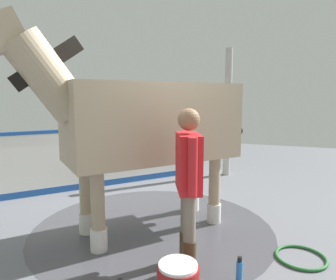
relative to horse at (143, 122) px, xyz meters
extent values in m
cube|color=slate|center=(-0.02, 0.27, -1.47)|extent=(16.00, 16.00, 0.02)
cylinder|color=#4C4C54|center=(0.08, 0.10, -1.46)|extent=(3.25, 3.25, 0.00)
cube|color=white|center=(-1.64, 1.55, -0.90)|extent=(2.98, 3.51, 1.12)
cube|color=#1E4C99|center=(-1.64, 1.55, -0.31)|extent=(3.00, 3.53, 0.06)
cube|color=#1E4C99|center=(-1.64, 1.55, -1.40)|extent=(2.99, 3.52, 0.12)
cylinder|color=#B7B2A8|center=(0.52, 3.34, -0.04)|extent=(0.16, 0.16, 2.84)
cube|color=tan|center=(0.08, 0.10, 0.00)|extent=(2.17, 2.32, 0.99)
cylinder|color=tan|center=(-0.25, -0.72, -0.98)|extent=(0.16, 0.16, 0.97)
cylinder|color=silver|center=(-0.25, -0.72, -1.33)|extent=(0.20, 0.20, 0.27)
cylinder|color=tan|center=(-0.66, -0.37, -0.98)|extent=(0.16, 0.16, 0.97)
cylinder|color=silver|center=(-0.66, -0.37, -1.33)|extent=(0.20, 0.20, 0.27)
cylinder|color=tan|center=(0.83, 0.56, -0.98)|extent=(0.16, 0.16, 0.97)
cylinder|color=silver|center=(0.83, 0.56, -1.33)|extent=(0.20, 0.20, 0.27)
cylinder|color=tan|center=(0.42, 0.91, -0.98)|extent=(0.16, 0.16, 0.97)
cylinder|color=silver|center=(0.42, 0.91, -1.33)|extent=(0.20, 0.20, 0.27)
cylinder|color=tan|center=(-0.73, -0.86, 0.53)|extent=(0.92, 0.98, 1.02)
cube|color=black|center=(-0.73, -0.86, 0.68)|extent=(0.56, 0.65, 0.63)
cylinder|color=black|center=(0.86, 1.02, -0.10)|extent=(0.54, 0.61, 0.35)
cylinder|color=#47331E|center=(0.77, -0.56, -1.30)|extent=(0.15, 0.15, 0.33)
cylinder|color=slate|center=(0.77, -0.56, -0.88)|extent=(0.13, 0.13, 0.50)
cylinder|color=#47331E|center=(0.86, -0.76, -1.30)|extent=(0.15, 0.15, 0.33)
cylinder|color=slate|center=(0.86, -0.76, -0.88)|extent=(0.13, 0.13, 0.50)
cube|color=red|center=(0.81, -0.66, -0.34)|extent=(0.40, 0.53, 0.59)
cylinder|color=red|center=(0.69, -0.39, -0.33)|extent=(0.09, 0.09, 0.56)
cylinder|color=red|center=(0.93, -0.93, -0.33)|extent=(0.09, 0.09, 0.56)
sphere|color=#936B4C|center=(0.81, -0.66, 0.09)|extent=(0.22, 0.22, 0.22)
cylinder|color=white|center=(0.91, -1.26, -1.11)|extent=(0.34, 0.34, 0.03)
cylinder|color=blue|center=(1.37, -0.77, -1.36)|extent=(0.06, 0.06, 0.21)
cylinder|color=black|center=(1.37, -0.77, -1.23)|extent=(0.04, 0.04, 0.05)
torus|color=#267233|center=(1.95, -0.09, -1.44)|extent=(0.55, 0.55, 0.03)
camera|label=1|loc=(1.68, -3.57, 0.32)|focal=32.64mm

